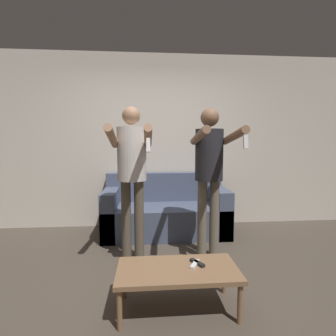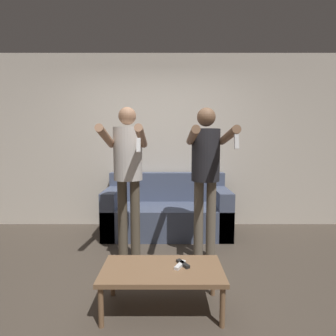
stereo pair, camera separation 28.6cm
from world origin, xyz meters
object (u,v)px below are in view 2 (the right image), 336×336
Objects in this scene: coffee_table at (163,273)px; remote_near at (181,265)px; person_standing_left at (129,165)px; person_standing_right at (207,165)px; remote_far at (184,264)px; couch at (168,213)px.

coffee_table is 0.15m from remote_near.
person_standing_right is (0.87, -0.01, -0.00)m from person_standing_left.
person_standing_right reaches higher than remote_far.
remote_near is (0.14, 0.03, 0.05)m from coffee_table.
couch is 11.90× the size of remote_near.
couch is 1.03× the size of person_standing_left.
remote_far is at bearing 44.32° from remote_near.
person_standing_left is 1.28m from remote_near.
couch is 1.74m from remote_far.
person_standing_left is 0.87m from person_standing_right.
remote_far is at bearing -56.73° from person_standing_left.
couch is at bearing 94.47° from remote_far.
coffee_table is at bearing -162.76° from remote_far.
person_standing_right reaches higher than coffee_table.
remote_far is (0.17, 0.05, 0.05)m from coffee_table.
couch is 1.76m from remote_near.
person_standing_right is at bearing 70.77° from remote_far.
remote_near is at bearing -58.57° from person_standing_left.
remote_far is (-0.30, -0.86, -0.73)m from person_standing_right.
couch is 12.12× the size of remote_far.
person_standing_left is 1.27m from remote_far.
remote_near and remote_far have the same top height.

